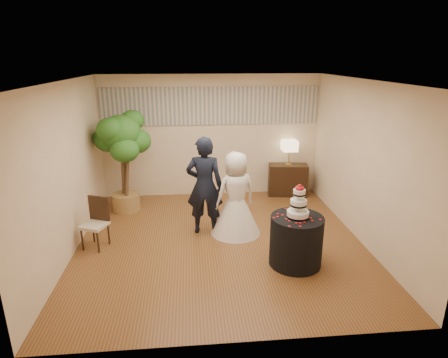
{
  "coord_description": "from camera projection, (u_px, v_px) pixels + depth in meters",
  "views": [
    {
      "loc": [
        -0.5,
        -6.01,
        3.17
      ],
      "look_at": [
        0.1,
        0.4,
        1.05
      ],
      "focal_mm": 30.0,
      "sensor_mm": 36.0,
      "label": 1
    }
  ],
  "objects": [
    {
      "name": "wall_left",
      "position": [
        67.0,
        171.0,
        6.06
      ],
      "size": [
        0.06,
        5.0,
        2.8
      ],
      "primitive_type": "cube",
      "color": "beige",
      "rests_on": "ground"
    },
    {
      "name": "groom",
      "position": [
        204.0,
        186.0,
        6.81
      ],
      "size": [
        0.73,
        0.53,
        1.84
      ],
      "primitive_type": "imported",
      "rotation": [
        0.0,
        0.0,
        3.0
      ],
      "color": "black",
      "rests_on": "floor"
    },
    {
      "name": "ceiling",
      "position": [
        220.0,
        81.0,
        5.84
      ],
      "size": [
        5.0,
        5.0,
        0.0
      ],
      "primitive_type": "cube",
      "color": "white",
      "rests_on": "wall_back"
    },
    {
      "name": "cake_table",
      "position": [
        296.0,
        241.0,
        5.88
      ],
      "size": [
        0.89,
        0.89,
        0.81
      ],
      "primitive_type": "cylinder",
      "rotation": [
        0.0,
        0.0,
        -0.09
      ],
      "color": "black",
      "rests_on": "floor"
    },
    {
      "name": "mural_border",
      "position": [
        211.0,
        106.0,
        8.4
      ],
      "size": [
        4.9,
        0.02,
        0.85
      ],
      "primitive_type": "cube",
      "color": "#A5A196",
      "rests_on": "wall_back"
    },
    {
      "name": "wall_right",
      "position": [
        363.0,
        163.0,
        6.5
      ],
      "size": [
        0.06,
        5.0,
        2.8
      ],
      "primitive_type": "cube",
      "color": "beige",
      "rests_on": "ground"
    },
    {
      "name": "floor",
      "position": [
        221.0,
        242.0,
        6.71
      ],
      "size": [
        5.0,
        5.0,
        0.0
      ],
      "primitive_type": "cube",
      "color": "brown",
      "rests_on": "ground"
    },
    {
      "name": "console",
      "position": [
        288.0,
        180.0,
        8.88
      ],
      "size": [
        0.94,
        0.51,
        0.75
      ],
      "primitive_type": "cube",
      "rotation": [
        0.0,
        0.0,
        -0.13
      ],
      "color": "black",
      "rests_on": "floor"
    },
    {
      "name": "side_chair",
      "position": [
        94.0,
        224.0,
        6.39
      ],
      "size": [
        0.54,
        0.55,
        0.88
      ],
      "primitive_type": null,
      "rotation": [
        0.0,
        0.0,
        -0.39
      ],
      "color": "black",
      "rests_on": "floor"
    },
    {
      "name": "bride",
      "position": [
        236.0,
        193.0,
        6.83
      ],
      "size": [
        1.19,
        1.19,
        1.56
      ],
      "primitive_type": "imported",
      "rotation": [
        0.0,
        0.0,
        3.48
      ],
      "color": "white",
      "rests_on": "floor"
    },
    {
      "name": "table_lamp",
      "position": [
        289.0,
        153.0,
        8.67
      ],
      "size": [
        0.33,
        0.33,
        0.58
      ],
      "primitive_type": null,
      "color": "#D3BE8B",
      "rests_on": "console"
    },
    {
      "name": "wall_back",
      "position": [
        211.0,
        137.0,
        8.64
      ],
      "size": [
        5.0,
        0.06,
        2.8
      ],
      "primitive_type": "cube",
      "color": "beige",
      "rests_on": "ground"
    },
    {
      "name": "ficus_tree",
      "position": [
        123.0,
        162.0,
        7.76
      ],
      "size": [
        1.44,
        1.44,
        2.16
      ],
      "primitive_type": null,
      "rotation": [
        0.0,
        0.0,
        -0.92
      ],
      "color": "#2B631F",
      "rests_on": "floor"
    },
    {
      "name": "wedding_cake",
      "position": [
        299.0,
        201.0,
        5.67
      ],
      "size": [
        0.34,
        0.34,
        0.54
      ],
      "primitive_type": null,
      "color": "white",
      "rests_on": "cake_table"
    },
    {
      "name": "wall_front",
      "position": [
        240.0,
        234.0,
        3.91
      ],
      "size": [
        5.0,
        0.06,
        2.8
      ],
      "primitive_type": "cube",
      "color": "beige",
      "rests_on": "ground"
    }
  ]
}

